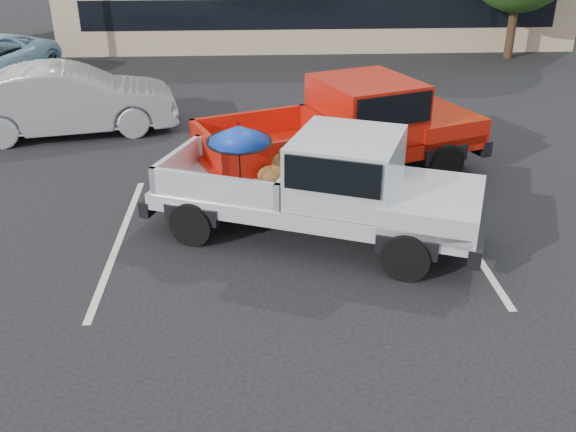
# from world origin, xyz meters

# --- Properties ---
(ground) EXTENTS (90.00, 90.00, 0.00)m
(ground) POSITION_xyz_m (0.00, 0.00, 0.00)
(ground) COLOR black
(ground) RESTS_ON ground
(stripe_left) EXTENTS (0.12, 5.00, 0.01)m
(stripe_left) POSITION_xyz_m (-3.00, 2.00, 0.00)
(stripe_left) COLOR silver
(stripe_left) RESTS_ON ground
(stripe_right) EXTENTS (0.12, 5.00, 0.01)m
(stripe_right) POSITION_xyz_m (3.00, 2.00, 0.00)
(stripe_right) COLOR silver
(stripe_right) RESTS_ON ground
(silver_pickup) EXTENTS (6.01, 3.90, 2.06)m
(silver_pickup) POSITION_xyz_m (0.65, 1.88, 1.05)
(silver_pickup) COLOR black
(silver_pickup) RESTS_ON ground
(red_pickup) EXTENTS (6.59, 4.30, 2.06)m
(red_pickup) POSITION_xyz_m (1.50, 4.65, 1.12)
(red_pickup) COLOR black
(red_pickup) RESTS_ON ground
(silver_sedan) EXTENTS (5.44, 2.81, 1.71)m
(silver_sedan) POSITION_xyz_m (-5.19, 7.91, 0.85)
(silver_sedan) COLOR #A9ABB0
(silver_sedan) RESTS_ON ground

